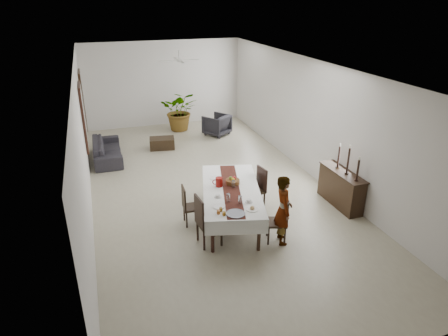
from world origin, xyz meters
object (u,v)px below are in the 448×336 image
sideboard_body (341,189)px  sofa (107,150)px  dining_table_top (231,191)px  red_pitcher (219,182)px  woman (283,210)px

sideboard_body → sofa: sideboard_body is taller
dining_table_top → sideboard_body: size_ratio=1.77×
red_pitcher → sofa: 5.04m
woman → sideboard_body: size_ratio=1.05×
red_pitcher → sofa: (-2.21, 4.49, -0.60)m
woman → dining_table_top: bearing=46.8°
red_pitcher → sideboard_body: red_pitcher is taller
sideboard_body → sofa: (-5.20, 4.83, -0.12)m
dining_table_top → red_pitcher: bearing=149.0°
woman → sideboard_body: 2.30m
woman → sideboard_body: (2.05, 1.00, -0.32)m
red_pitcher → dining_table_top: bearing=-46.0°
red_pitcher → woman: 1.64m
dining_table_top → red_pitcher: red_pitcher is taller
sideboard_body → dining_table_top: bearing=177.4°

